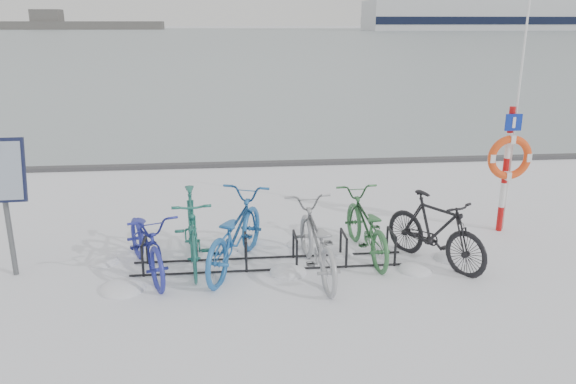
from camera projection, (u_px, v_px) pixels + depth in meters
name	position (u px, v px, depth m)	size (l,w,h in m)	color
ground	(271.00, 264.00, 8.24)	(900.00, 900.00, 0.00)	white
ice_sheet	(231.00, 34.00, 155.76)	(400.00, 298.00, 0.02)	#98A6AC
quay_edge	(254.00, 164.00, 13.84)	(400.00, 0.25, 0.10)	#3F3F42
bike_rack	(271.00, 253.00, 8.19)	(4.00, 0.48, 0.46)	black
info_board	(1.00, 179.00, 7.49)	(0.66, 0.28, 1.95)	#595B5E
lifebuoy_station	(509.00, 158.00, 9.15)	(0.74, 0.22, 3.85)	#B30E0E
cruise_ferry	(528.00, 0.00, 222.39)	(130.89, 24.70, 43.01)	white
bike_0	(146.00, 239.00, 7.87)	(0.66, 1.90, 1.00)	navy
bike_1	(192.00, 227.00, 8.11)	(0.53, 1.89, 1.14)	#21675A
bike_2	(234.00, 230.00, 8.06)	(0.73, 2.10, 1.10)	#2361A7
bike_3	(316.00, 238.00, 7.82)	(0.69, 1.98, 1.04)	#999BA0
bike_4	(366.00, 223.00, 8.49)	(0.66, 1.89, 0.99)	#306738
bike_5	(435.00, 228.00, 8.17)	(0.51, 1.79, 1.08)	black
snow_drifts	(274.00, 267.00, 8.16)	(5.64, 1.77, 0.21)	white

